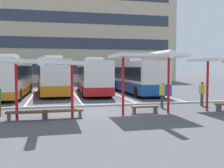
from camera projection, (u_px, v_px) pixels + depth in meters
ground_plane at (90, 113)px, 15.12m from camera, size 160.00×160.00×0.00m
terminal_building at (63, 36)px, 52.77m from camera, size 41.70×15.60×20.39m
coach_bus_0 at (11, 77)px, 23.21m from camera, size 2.92×10.18×3.67m
coach_bus_1 at (52, 77)px, 25.58m from camera, size 3.25×10.31×3.67m
coach_bus_2 at (92, 77)px, 26.37m from camera, size 2.94×11.03×3.55m
coach_bus_3 at (136, 77)px, 26.27m from camera, size 2.74×10.50×3.54m
lane_stripe_1 at (32, 96)px, 23.93m from camera, size 0.16×14.00×0.01m
lane_stripe_2 at (75, 95)px, 24.79m from camera, size 0.16×14.00×0.01m
lane_stripe_3 at (116, 94)px, 25.64m from camera, size 0.16×14.00×0.01m
lane_stripe_4 at (154, 93)px, 26.50m from camera, size 0.16×14.00×0.01m
waiting_shelter_1 at (44, 64)px, 12.82m from camera, size 3.70×4.82×3.00m
bench_1 at (26, 113)px, 12.96m from camera, size 1.96×0.53×0.45m
bench_2 at (63, 112)px, 13.42m from camera, size 2.01×0.51×0.45m
waiting_shelter_2 at (148, 57)px, 14.23m from camera, size 3.66×4.78×3.38m
bench_3 at (145, 108)px, 14.87m from camera, size 1.58×0.43×0.45m
platform_kerb at (85, 106)px, 17.47m from camera, size 44.00×0.24×0.12m
waiting_passenger_0 at (162, 93)px, 17.01m from camera, size 0.29×0.51×1.67m
waiting_passenger_3 at (202, 92)px, 17.90m from camera, size 0.52×0.45×1.66m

